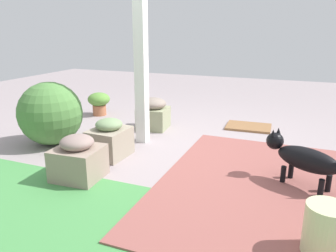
# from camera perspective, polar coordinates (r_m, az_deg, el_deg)

# --- Properties ---
(ground_plane) EXTENTS (12.00, 12.00, 0.00)m
(ground_plane) POSITION_cam_1_polar(r_m,az_deg,el_deg) (3.84, 0.85, -3.87)
(ground_plane) COLOR gray
(brick_path) EXTENTS (1.80, 2.40, 0.02)m
(brick_path) POSITION_cam_1_polar(r_m,az_deg,el_deg) (3.04, 16.29, -10.16)
(brick_path) COLOR #94514C
(brick_path) RESTS_ON ground
(porch_pillar) EXTENTS (0.13, 0.13, 2.22)m
(porch_pillar) POSITION_cam_1_polar(r_m,az_deg,el_deg) (3.87, -4.73, 13.09)
(porch_pillar) COLOR white
(porch_pillar) RESTS_ON ground
(stone_planter_nearest) EXTENTS (0.43, 0.43, 0.43)m
(stone_planter_nearest) POSITION_cam_1_polar(r_m,az_deg,el_deg) (4.55, -2.56, 2.15)
(stone_planter_nearest) COLOR gray
(stone_planter_nearest) RESTS_ON ground
(stone_planter_mid) EXTENTS (0.38, 0.44, 0.42)m
(stone_planter_mid) POSITION_cam_1_polar(r_m,az_deg,el_deg) (3.60, -10.07, -2.29)
(stone_planter_mid) COLOR gray
(stone_planter_mid) RESTS_ON ground
(stone_planter_far) EXTENTS (0.44, 0.42, 0.42)m
(stone_planter_far) POSITION_cam_1_polar(r_m,az_deg,el_deg) (3.14, -15.28, -5.51)
(stone_planter_far) COLOR gray
(stone_planter_far) RESTS_ON ground
(round_shrub) EXTENTS (0.75, 0.75, 0.75)m
(round_shrub) POSITION_cam_1_polar(r_m,az_deg,el_deg) (4.13, -19.70, 2.05)
(round_shrub) COLOR #4A7B3C
(round_shrub) RESTS_ON ground
(terracotta_pot_broad) EXTENTS (0.35, 0.35, 0.36)m
(terracotta_pot_broad) POSITION_cam_1_polar(r_m,az_deg,el_deg) (5.36, -11.87, 4.16)
(terracotta_pot_broad) COLOR #AA6342
(terracotta_pot_broad) RESTS_ON ground
(dog) EXTENTS (0.65, 0.44, 0.47)m
(dog) POSITION_cam_1_polar(r_m,az_deg,el_deg) (3.07, 22.23, -5.07)
(dog) COLOR black
(dog) RESTS_ON ground
(ceramic_urn) EXTENTS (0.26, 0.26, 0.34)m
(ceramic_urn) POSITION_cam_1_polar(r_m,az_deg,el_deg) (2.29, 25.60, -16.07)
(ceramic_urn) COLOR beige
(ceramic_urn) RESTS_ON ground
(doormat) EXTENTS (0.63, 0.47, 0.03)m
(doormat) POSITION_cam_1_polar(r_m,az_deg,el_deg) (4.75, 13.76, -0.12)
(doormat) COLOR olive
(doormat) RESTS_ON ground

